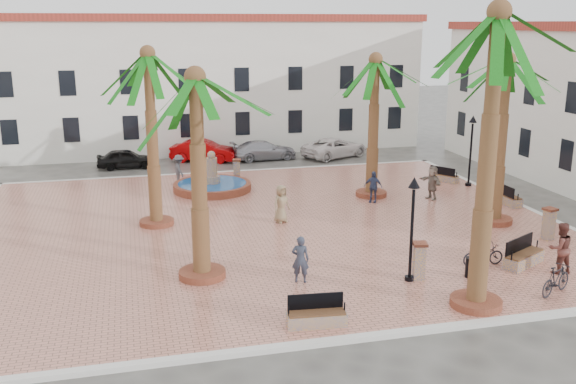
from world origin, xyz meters
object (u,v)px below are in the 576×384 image
palm_ne (375,77)px  bench_ne (444,177)px  fountain (212,185)px  car_white (335,148)px  bench_se (523,258)px  bicycle_a (483,255)px  bollard_e (549,223)px  cyclist_b (560,248)px  lamppost_e (472,138)px  pedestrian_north (179,170)px  car_silver (264,150)px  pedestrian_fountain_b (373,187)px  bollard_se (419,260)px  car_red (204,151)px  palm_s (497,46)px  palm_nw (149,73)px  bicycle_b (556,280)px  palm_e (506,80)px  lamppost_s (413,211)px  cyclist_a (300,259)px  palm_sw (196,103)px  pedestrian_fountain_a (281,204)px  pedestrian_east (432,183)px  car_black (126,159)px  bench_s (316,317)px  litter_bin (471,267)px  bollard_n (237,170)px

palm_ne → bench_ne: palm_ne is taller
fountain → car_white: (9.41, 7.52, 0.22)m
bench_se → bicycle_a: bench_se is taller
bollard_e → cyclist_b: size_ratio=0.72×
lamppost_e → bench_se: bearing=-109.9°
pedestrian_north → car_silver: bearing=-57.9°
pedestrian_fountain_b → car_silver: (-3.04, 12.22, -0.31)m
bollard_se → car_red: size_ratio=0.32×
palm_s → car_red: (-5.74, 24.93, -7.57)m
palm_nw → fountain: bearing=59.6°
lamppost_e → pedestrian_north: (-15.57, 4.21, -1.82)m
palm_s → bicycle_b: size_ratio=5.51×
palm_e → lamppost_s: size_ratio=2.04×
fountain → cyclist_a: fountain is taller
bicycle_a → car_white: car_white is taller
fountain → palm_sw: palm_sw is taller
palm_sw → palm_s: 9.59m
palm_e → lamppost_s: palm_e is taller
bicycle_a → bollard_e: bearing=-63.8°
cyclist_a → pedestrian_fountain_a: bearing=-76.8°
pedestrian_fountain_b → car_red: (-7.02, 12.61, -0.23)m
bollard_e → bicycle_a: bearing=-154.5°
palm_sw → pedestrian_north: bearing=88.6°
fountain → bench_ne: (13.09, -1.20, -0.05)m
car_red → lamppost_s: bearing=-147.8°
bench_ne → car_red: (-12.56, 9.48, 0.32)m
lamppost_s → pedestrian_north: bearing=112.8°
lamppost_s → pedestrian_east: size_ratio=2.13×
palm_nw → car_silver: size_ratio=1.79×
cyclist_a → palm_ne: bearing=-101.7°
lamppost_s → bicycle_a: 3.94m
palm_s → lamppost_s: (-1.18, 2.46, -5.60)m
palm_sw → bicycle_a: bearing=-7.7°
bench_se → cyclist_a: 8.53m
bicycle_a → car_silver: (-3.83, 21.41, 0.06)m
car_white → palm_s: bearing=148.1°
bollard_e → car_white: size_ratio=0.29×
fountain → palm_sw: bearing=-99.1°
palm_e → fountain: bearing=142.7°
bench_se → car_white: bearing=63.3°
pedestrian_east → car_black: pedestrian_east is taller
car_black → car_red: (5.01, 0.86, 0.10)m
bench_s → bench_se: bench_se is taller
litter_bin → cyclist_b: cyclist_b is taller
litter_bin → cyclist_b: (3.30, -0.39, 0.58)m
bicycle_b → car_black: (-13.79, 23.89, -0.05)m
palm_s → lamppost_e: palm_s is taller
bicycle_b → pedestrian_north: 21.26m
bollard_n → bollard_e: bollard_e is taller
pedestrian_fountain_a → cyclist_b: bearing=-72.2°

